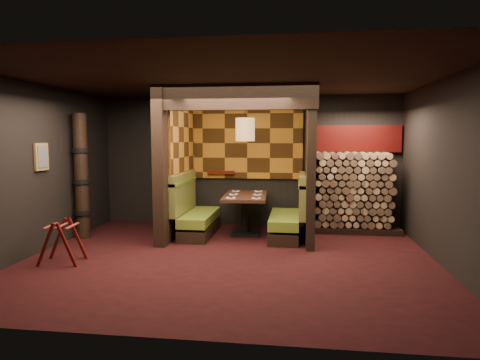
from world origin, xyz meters
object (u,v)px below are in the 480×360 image
Objects in this scene: firewood_stack at (357,192)px; dining_table at (245,206)px; luggage_rack at (62,240)px; booth_bench_left at (195,215)px; pendant_lamp at (245,130)px; totem_column at (81,177)px; booth_bench_right at (290,217)px.

dining_table is at bearing -166.30° from firewood_stack.
luggage_rack is (-2.59, -2.31, -0.22)m from dining_table.
booth_bench_left is 1.02× the size of dining_table.
pendant_lamp is 0.41× the size of totem_column.
booth_bench_left is at bearing -174.13° from pendant_lamp.
firewood_stack reaches higher than luggage_rack.
dining_table is at bearing 41.74° from luggage_rack.
firewood_stack reaches higher than dining_table.
booth_bench_left is at bearing -171.32° from dining_table.
firewood_stack reaches higher than booth_bench_right.
booth_bench_left is at bearing -167.83° from firewood_stack.
dining_table is 1.53m from pendant_lamp.
pendant_lamp reaches higher than totem_column.
pendant_lamp is 3.86m from luggage_rack.
totem_column is at bearing 107.29° from luggage_rack.
booth_bench_right is 1.92m from pendant_lamp.
firewood_stack is at bearing 30.60° from luggage_rack.
booth_bench_left reaches higher than dining_table.
totem_column is (-0.50, 1.61, 0.83)m from luggage_rack.
booth_bench_left is at bearing 180.00° from booth_bench_right.
luggage_rack is at bearing -138.88° from pendant_lamp.
pendant_lamp reaches higher than luggage_rack.
booth_bench_left is 3.35m from firewood_stack.
firewood_stack is (2.24, 0.60, -1.28)m from pendant_lamp.
pendant_lamp reaches higher than booth_bench_right.
booth_bench_right is 4.10m from luggage_rack.
booth_bench_right is 2.23× the size of luggage_rack.
firewood_stack is (2.24, 0.55, 0.25)m from dining_table.
dining_table is 2.32m from firewood_stack.
dining_table is 3.48m from luggage_rack.
pendant_lamp reaches higher than dining_table.
pendant_lamp is at bearing -165.10° from firewood_stack.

